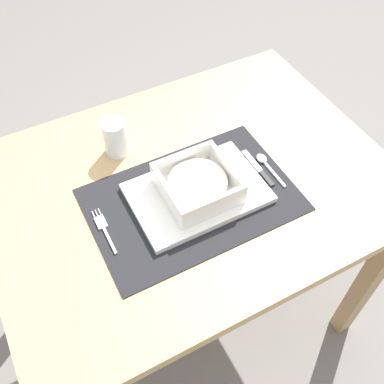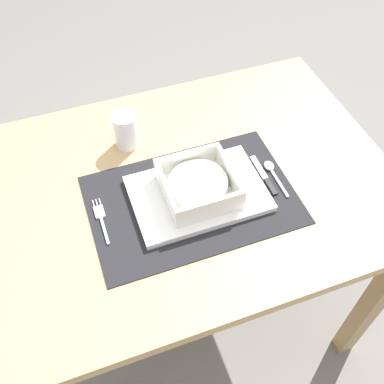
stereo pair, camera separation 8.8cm
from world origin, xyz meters
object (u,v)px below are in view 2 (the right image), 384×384
object	(u,v)px
fork	(101,217)
spoon	(271,170)
drinking_glass	(126,132)
butter_knife	(265,177)
dining_table	(193,205)
porridge_bowl	(198,186)

from	to	relation	value
fork	spoon	distance (m)	0.43
drinking_glass	butter_knife	bearing A→B (deg)	-38.83
fork	dining_table	bearing A→B (deg)	4.34
spoon	butter_knife	bearing A→B (deg)	-148.57
porridge_bowl	fork	distance (m)	0.23
porridge_bowl	spoon	size ratio (longest dim) A/B	1.38
dining_table	porridge_bowl	xyz separation A→B (m)	(-0.01, -0.05, 0.14)
butter_knife	drinking_glass	size ratio (longest dim) A/B	1.35
fork	butter_knife	size ratio (longest dim) A/B	0.99
fork	drinking_glass	world-z (taller)	drinking_glass
spoon	dining_table	bearing A→B (deg)	165.78
dining_table	fork	xyz separation A→B (m)	(-0.24, -0.04, 0.11)
dining_table	fork	bearing A→B (deg)	-171.10
fork	porridge_bowl	bearing A→B (deg)	-8.43
dining_table	fork	distance (m)	0.26
butter_knife	fork	bearing A→B (deg)	173.98
dining_table	porridge_bowl	bearing A→B (deg)	-98.11
dining_table	drinking_glass	size ratio (longest dim) A/B	10.07
spoon	drinking_glass	distance (m)	0.38
drinking_glass	dining_table	bearing A→B (deg)	-55.25
fork	butter_knife	bearing A→B (deg)	-7.29
fork	spoon	size ratio (longest dim) A/B	1.10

